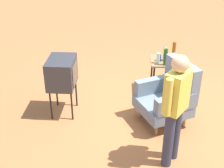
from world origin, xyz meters
TOP-DOWN VIEW (x-y plane):
  - ground_plane at (0.00, 0.00)m, footprint 60.00×60.00m
  - armchair at (0.16, 0.11)m, footprint 1.03×1.03m
  - side_table at (-0.83, 0.16)m, footprint 0.56×0.56m
  - tv_on_stand at (-0.03, -1.67)m, footprint 0.61×0.47m
  - person_standing at (1.16, 0.04)m, footprint 0.48×0.39m
  - bottle_wine_green at (-0.63, 0.12)m, footprint 0.07×0.07m
  - bottle_short_clear at (-0.70, 0.00)m, footprint 0.06×0.06m
  - soda_can_blue at (-0.81, 0.03)m, footprint 0.07×0.07m
  - bottle_tall_amber at (-1.02, 0.33)m, footprint 0.07×0.07m
  - flower_vase at (-0.82, 0.14)m, footprint 0.15×0.10m

SIDE VIEW (x-z plane):
  - ground_plane at x=0.00m, z-range 0.00..0.00m
  - armchair at x=0.16m, z-range -0.03..1.03m
  - side_table at x=-0.83m, z-range 0.24..0.91m
  - soda_can_blue at x=-0.81m, z-range 0.68..0.80m
  - bottle_short_clear at x=-0.70m, z-range 0.68..0.88m
  - tv_on_stand at x=-0.03m, z-range 0.27..1.30m
  - flower_vase at x=-0.82m, z-range 0.69..0.96m
  - bottle_tall_amber at x=-1.02m, z-range 0.68..0.98m
  - bottle_wine_green at x=-0.63m, z-range 0.68..1.00m
  - person_standing at x=1.16m, z-range 0.12..1.76m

